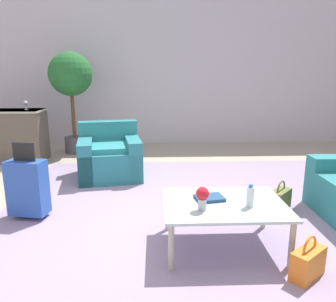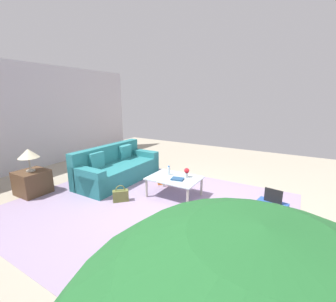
{
  "view_description": "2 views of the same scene",
  "coord_description": "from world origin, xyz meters",
  "px_view_note": "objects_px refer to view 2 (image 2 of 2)",
  "views": [
    {
      "loc": [
        -0.21,
        -3.21,
        1.58
      ],
      "look_at": [
        -0.06,
        0.49,
        0.67
      ],
      "focal_mm": 35.0,
      "sensor_mm": 36.0,
      "label": 1
    },
    {
      "loc": [
        -1.83,
        3.5,
        2.1
      ],
      "look_at": [
        0.43,
        -0.28,
        1.06
      ],
      "focal_mm": 24.0,
      "sensor_mm": 36.0,
      "label": 2
    }
  ],
  "objects_px": {
    "water_bottle": "(169,171)",
    "coffee_table_book": "(177,179)",
    "flower_vase": "(187,172)",
    "handbag_orange": "(164,179)",
    "suitcase_blue": "(270,221)",
    "table_lamp": "(28,154)",
    "coffee_table": "(174,180)",
    "couch": "(116,169)",
    "side_table": "(33,182)",
    "handbag_olive": "(121,195)",
    "armchair": "(182,271)"
  },
  "relations": [
    {
      "from": "coffee_table",
      "to": "couch",
      "type": "bearing_deg",
      "value": -3.18
    },
    {
      "from": "couch",
      "to": "coffee_table_book",
      "type": "bearing_deg",
      "value": 174.65
    },
    {
      "from": "water_bottle",
      "to": "flower_vase",
      "type": "height_order",
      "value": "flower_vase"
    },
    {
      "from": "suitcase_blue",
      "to": "handbag_olive",
      "type": "height_order",
      "value": "suitcase_blue"
    },
    {
      "from": "coffee_table_book",
      "to": "handbag_olive",
      "type": "distance_m",
      "value": 1.23
    },
    {
      "from": "side_table",
      "to": "handbag_orange",
      "type": "bearing_deg",
      "value": -138.3
    },
    {
      "from": "suitcase_blue",
      "to": "handbag_orange",
      "type": "xyz_separation_m",
      "value": [
        2.57,
        -1.19,
        -0.23
      ]
    },
    {
      "from": "coffee_table",
      "to": "coffee_table_book",
      "type": "bearing_deg",
      "value": 146.31
    },
    {
      "from": "handbag_olive",
      "to": "couch",
      "type": "bearing_deg",
      "value": -42.77
    },
    {
      "from": "suitcase_blue",
      "to": "handbag_olive",
      "type": "xyz_separation_m",
      "value": [
        2.83,
        0.09,
        -0.23
      ]
    },
    {
      "from": "table_lamp",
      "to": "handbag_orange",
      "type": "height_order",
      "value": "table_lamp"
    },
    {
      "from": "armchair",
      "to": "coffee_table",
      "type": "distance_m",
      "value": 2.53
    },
    {
      "from": "armchair",
      "to": "water_bottle",
      "type": "xyz_separation_m",
      "value": [
        1.51,
        -2.26,
        0.24
      ]
    },
    {
      "from": "couch",
      "to": "handbag_orange",
      "type": "height_order",
      "value": "couch"
    },
    {
      "from": "table_lamp",
      "to": "handbag_orange",
      "type": "bearing_deg",
      "value": -138.3
    },
    {
      "from": "couch",
      "to": "suitcase_blue",
      "type": "height_order",
      "value": "couch"
    },
    {
      "from": "couch",
      "to": "coffee_table",
      "type": "xyz_separation_m",
      "value": [
        -1.8,
        0.1,
        0.08
      ]
    },
    {
      "from": "flower_vase",
      "to": "coffee_table_book",
      "type": "bearing_deg",
      "value": 66.5
    },
    {
      "from": "water_bottle",
      "to": "coffee_table_book",
      "type": "height_order",
      "value": "water_bottle"
    },
    {
      "from": "suitcase_blue",
      "to": "flower_vase",
      "type": "bearing_deg",
      "value": -25.53
    },
    {
      "from": "armchair",
      "to": "suitcase_blue",
      "type": "height_order",
      "value": "suitcase_blue"
    },
    {
      "from": "couch",
      "to": "handbag_orange",
      "type": "distance_m",
      "value": 1.31
    },
    {
      "from": "coffee_table",
      "to": "side_table",
      "type": "height_order",
      "value": "side_table"
    },
    {
      "from": "handbag_olive",
      "to": "coffee_table",
      "type": "bearing_deg",
      "value": -136.41
    },
    {
      "from": "coffee_table",
      "to": "armchair",
      "type": "bearing_deg",
      "value": 121.2
    },
    {
      "from": "side_table",
      "to": "handbag_olive",
      "type": "xyz_separation_m",
      "value": [
        -1.97,
        -0.71,
        -0.14
      ]
    },
    {
      "from": "table_lamp",
      "to": "coffee_table",
      "type": "bearing_deg",
      "value": -151.82
    },
    {
      "from": "coffee_table",
      "to": "coffee_table_book",
      "type": "xyz_separation_m",
      "value": [
        -0.12,
        0.08,
        0.06
      ]
    },
    {
      "from": "flower_vase",
      "to": "handbag_olive",
      "type": "relative_size",
      "value": 0.57
    },
    {
      "from": "water_bottle",
      "to": "suitcase_blue",
      "type": "height_order",
      "value": "suitcase_blue"
    },
    {
      "from": "armchair",
      "to": "table_lamp",
      "type": "xyz_separation_m",
      "value": [
        4.11,
        -0.66,
        0.63
      ]
    },
    {
      "from": "coffee_table_book",
      "to": "side_table",
      "type": "bearing_deg",
      "value": 14.93
    },
    {
      "from": "coffee_table_book",
      "to": "suitcase_blue",
      "type": "bearing_deg",
      "value": 150.74
    },
    {
      "from": "armchair",
      "to": "coffee_table_book",
      "type": "height_order",
      "value": "armchair"
    },
    {
      "from": "handbag_orange",
      "to": "couch",
      "type": "bearing_deg",
      "value": 17.53
    },
    {
      "from": "coffee_table_book",
      "to": "flower_vase",
      "type": "xyz_separation_m",
      "value": [
        -0.1,
        -0.23,
        0.11
      ]
    },
    {
      "from": "armchair",
      "to": "water_bottle",
      "type": "bearing_deg",
      "value": -56.29
    },
    {
      "from": "side_table",
      "to": "handbag_orange",
      "type": "xyz_separation_m",
      "value": [
        -2.23,
        -1.99,
        -0.14
      ]
    },
    {
      "from": "flower_vase",
      "to": "handbag_orange",
      "type": "height_order",
      "value": "flower_vase"
    },
    {
      "from": "coffee_table_book",
      "to": "flower_vase",
      "type": "bearing_deg",
      "value": -124.5
    },
    {
      "from": "side_table",
      "to": "handbag_orange",
      "type": "distance_m",
      "value": 2.99
    },
    {
      "from": "armchair",
      "to": "side_table",
      "type": "bearing_deg",
      "value": -9.18
    },
    {
      "from": "handbag_orange",
      "to": "suitcase_blue",
      "type": "bearing_deg",
      "value": 155.12
    },
    {
      "from": "water_bottle",
      "to": "coffee_table_book",
      "type": "xyz_separation_m",
      "value": [
        -0.32,
        0.18,
        -0.08
      ]
    },
    {
      "from": "coffee_table_book",
      "to": "side_table",
      "type": "height_order",
      "value": "side_table"
    },
    {
      "from": "water_bottle",
      "to": "side_table",
      "type": "distance_m",
      "value": 3.06
    },
    {
      "from": "couch",
      "to": "side_table",
      "type": "distance_m",
      "value": 1.89
    },
    {
      "from": "handbag_olive",
      "to": "table_lamp",
      "type": "bearing_deg",
      "value": 19.75
    },
    {
      "from": "armchair",
      "to": "suitcase_blue",
      "type": "bearing_deg",
      "value": -115.2
    },
    {
      "from": "flower_vase",
      "to": "handbag_orange",
      "type": "relative_size",
      "value": 0.57
    }
  ]
}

